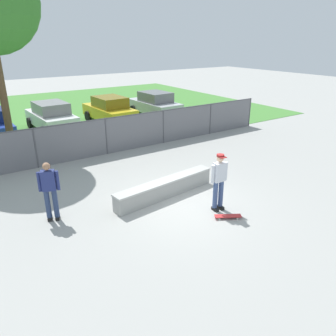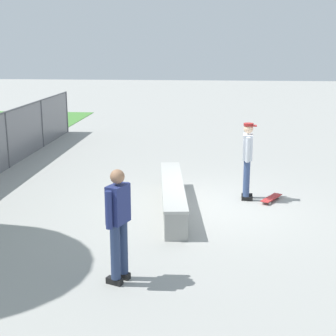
# 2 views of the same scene
# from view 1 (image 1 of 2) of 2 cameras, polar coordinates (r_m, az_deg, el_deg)

# --- Properties ---
(ground_plane) EXTENTS (80.00, 80.00, 0.00)m
(ground_plane) POSITION_cam_1_polar(r_m,az_deg,el_deg) (10.80, 3.21, -6.43)
(ground_plane) COLOR #9E9E99
(grass_strip) EXTENTS (30.77, 20.00, 0.02)m
(grass_strip) POSITION_cam_1_polar(r_m,az_deg,el_deg) (25.20, -20.16, 8.70)
(grass_strip) COLOR #478438
(grass_strip) RESTS_ON ground
(concrete_ledge) EXTENTS (3.97, 0.92, 0.60)m
(concrete_ledge) POSITION_cam_1_polar(r_m,az_deg,el_deg) (11.24, -0.47, -3.48)
(concrete_ledge) COLOR #999993
(concrete_ledge) RESTS_ON ground
(skateboarder) EXTENTS (0.60, 0.31, 1.84)m
(skateboarder) POSITION_cam_1_polar(r_m,az_deg,el_deg) (10.20, 8.79, -1.97)
(skateboarder) COLOR black
(skateboarder) RESTS_ON ground
(skateboard) EXTENTS (0.79, 0.58, 0.09)m
(skateboard) POSITION_cam_1_polar(r_m,az_deg,el_deg) (10.18, 10.30, -8.16)
(skateboard) COLOR red
(skateboard) RESTS_ON ground
(chainlink_fence) EXTENTS (18.84, 0.07, 1.70)m
(chainlink_fence) POSITION_cam_1_polar(r_m,az_deg,el_deg) (15.44, -10.61, 5.68)
(chainlink_fence) COLOR #4C4C51
(chainlink_fence) RESTS_ON ground
(car_white) EXTENTS (2.18, 4.28, 1.66)m
(car_white) POSITION_cam_1_polar(r_m,az_deg,el_deg) (20.39, -19.48, 8.40)
(car_white) COLOR silver
(car_white) RESTS_ON ground
(car_yellow) EXTENTS (2.18, 4.28, 1.66)m
(car_yellow) POSITION_cam_1_polar(r_m,az_deg,el_deg) (21.40, -10.05, 9.86)
(car_yellow) COLOR gold
(car_yellow) RESTS_ON ground
(car_silver) EXTENTS (2.18, 4.28, 1.66)m
(car_silver) POSITION_cam_1_polar(r_m,az_deg,el_deg) (22.98, -2.32, 10.97)
(car_silver) COLOR #B7BABF
(car_silver) RESTS_ON ground
(bystander) EXTENTS (0.56, 0.38, 1.82)m
(bystander) POSITION_cam_1_polar(r_m,az_deg,el_deg) (10.10, -19.75, -3.44)
(bystander) COLOR black
(bystander) RESTS_ON ground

